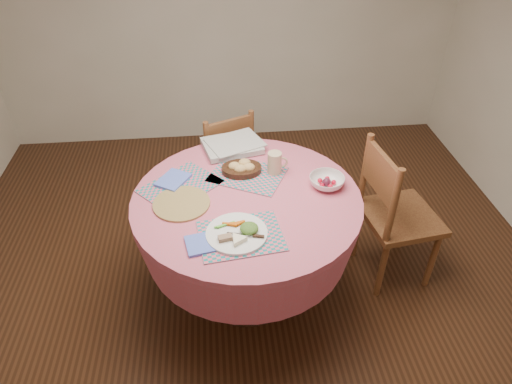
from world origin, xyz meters
The scene contains 16 objects.
ground centered at (0.00, 0.00, 0.00)m, with size 4.00×4.00×0.00m, color #331C0F.
room_envelope centered at (0.00, 0.00, 1.71)m, with size 4.01×4.01×2.71m.
dining_table centered at (0.00, 0.00, 0.56)m, with size 1.24×1.24×0.75m.
chair_right centered at (0.89, 0.09, 0.50)m, with size 0.48×0.49×0.95m.
chair_back centered at (-0.10, 0.83, 0.45)m, with size 0.52×0.51×0.86m.
placemat_front centered at (-0.05, -0.31, 0.75)m, with size 0.40×0.30×0.01m, color #167B7F.
placemat_left centered at (-0.36, 0.13, 0.75)m, with size 0.40×0.30×0.01m, color #167B7F.
placemat_back centered at (0.02, 0.20, 0.75)m, with size 0.40×0.30×0.01m, color #167B7F.
wicker_trivet centered at (-0.35, -0.03, 0.76)m, with size 0.30×0.30×0.01m, color olive.
napkin_near centered at (-0.23, -0.34, 0.76)m, with size 0.18×0.14×0.01m, color #556FDD.
napkin_far centered at (-0.40, 0.18, 0.76)m, with size 0.18×0.14×0.01m, color #556FDD.
dinner_plate centered at (-0.07, -0.30, 0.77)m, with size 0.30×0.30×0.05m.
bread_bowl centered at (-0.01, 0.23, 0.78)m, with size 0.23×0.23×0.08m.
latte_mug centered at (0.18, 0.21, 0.82)m, with size 0.12×0.08×0.13m.
fruit_bowl centered at (0.45, 0.06, 0.78)m, with size 0.23×0.23×0.06m.
newspaper_stack centered at (-0.05, 0.50, 0.78)m, with size 0.41×0.35×0.04m.
Camera 1 is at (-0.14, -1.93, 2.24)m, focal length 32.00 mm.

